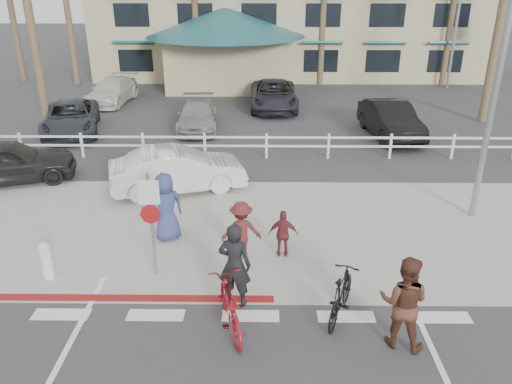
{
  "coord_description": "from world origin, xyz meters",
  "views": [
    {
      "loc": [
        0.22,
        -7.95,
        6.58
      ],
      "look_at": [
        0.07,
        3.72,
        1.5
      ],
      "focal_mm": 35.0,
      "sensor_mm": 36.0,
      "label": 1
    }
  ],
  "objects_px": {
    "sign_post": "(151,220)",
    "bike_red": "(230,307)",
    "car_red_compact": "(7,162)",
    "car_white_sedan": "(178,170)",
    "bike_black": "(341,295)"
  },
  "relations": [
    {
      "from": "bike_red",
      "to": "car_white_sedan",
      "type": "distance_m",
      "value": 7.37
    },
    {
      "from": "bike_black",
      "to": "car_white_sedan",
      "type": "relative_size",
      "value": 0.4
    },
    {
      "from": "car_white_sedan",
      "to": "bike_black",
      "type": "bearing_deg",
      "value": -163.41
    },
    {
      "from": "bike_red",
      "to": "bike_black",
      "type": "distance_m",
      "value": 2.31
    },
    {
      "from": "bike_red",
      "to": "car_red_compact",
      "type": "distance_m",
      "value": 11.13
    },
    {
      "from": "bike_red",
      "to": "car_red_compact",
      "type": "relative_size",
      "value": 0.45
    },
    {
      "from": "car_red_compact",
      "to": "car_white_sedan",
      "type": "bearing_deg",
      "value": -115.69
    },
    {
      "from": "bike_black",
      "to": "bike_red",
      "type": "bearing_deg",
      "value": 33.1
    },
    {
      "from": "sign_post",
      "to": "car_red_compact",
      "type": "relative_size",
      "value": 0.66
    },
    {
      "from": "bike_red",
      "to": "car_red_compact",
      "type": "bearing_deg",
      "value": -58.61
    },
    {
      "from": "sign_post",
      "to": "car_white_sedan",
      "type": "xyz_separation_m",
      "value": [
        -0.23,
        5.08,
        -0.73
      ]
    },
    {
      "from": "sign_post",
      "to": "bike_red",
      "type": "relative_size",
      "value": 1.47
    },
    {
      "from": "sign_post",
      "to": "car_white_sedan",
      "type": "relative_size",
      "value": 0.66
    },
    {
      "from": "bike_black",
      "to": "car_red_compact",
      "type": "bearing_deg",
      "value": -12.27
    },
    {
      "from": "car_white_sedan",
      "to": "car_red_compact",
      "type": "relative_size",
      "value": 1.0
    }
  ]
}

